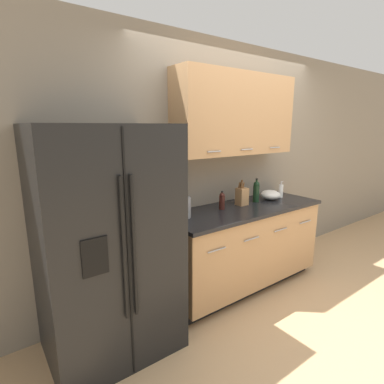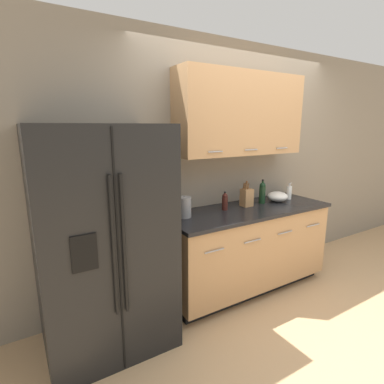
{
  "view_description": "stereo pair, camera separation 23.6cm",
  "coord_description": "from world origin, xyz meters",
  "px_view_note": "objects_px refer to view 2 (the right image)",
  "views": [
    {
      "loc": [
        -2.37,
        -1.37,
        1.74
      ],
      "look_at": [
        -0.8,
        0.77,
        1.15
      ],
      "focal_mm": 28.0,
      "sensor_mm": 36.0,
      "label": 1
    },
    {
      "loc": [
        -2.17,
        -1.5,
        1.74
      ],
      "look_at": [
        -0.8,
        0.77,
        1.15
      ],
      "focal_mm": 28.0,
      "sensor_mm": 36.0,
      "label": 2
    }
  ],
  "objects_px": {
    "oil_bottle": "(225,201)",
    "steel_canister": "(185,207)",
    "refrigerator": "(104,240)",
    "wine_bottle": "(262,192)",
    "mixing_bowl": "(278,196)",
    "soap_dispenser": "(289,192)",
    "knife_block": "(247,197)"
  },
  "relations": [
    {
      "from": "refrigerator",
      "to": "steel_canister",
      "type": "distance_m",
      "value": 0.81
    },
    {
      "from": "steel_canister",
      "to": "mixing_bowl",
      "type": "bearing_deg",
      "value": -0.86
    },
    {
      "from": "refrigerator",
      "to": "wine_bottle",
      "type": "distance_m",
      "value": 1.79
    },
    {
      "from": "knife_block",
      "to": "oil_bottle",
      "type": "distance_m",
      "value": 0.29
    },
    {
      "from": "refrigerator",
      "to": "steel_canister",
      "type": "relative_size",
      "value": 8.38
    },
    {
      "from": "wine_bottle",
      "to": "oil_bottle",
      "type": "relative_size",
      "value": 1.4
    },
    {
      "from": "refrigerator",
      "to": "oil_bottle",
      "type": "xyz_separation_m",
      "value": [
        1.26,
        0.13,
        0.11
      ]
    },
    {
      "from": "refrigerator",
      "to": "wine_bottle",
      "type": "xyz_separation_m",
      "value": [
        1.78,
        0.14,
        0.15
      ]
    },
    {
      "from": "wine_bottle",
      "to": "oil_bottle",
      "type": "xyz_separation_m",
      "value": [
        -0.52,
        -0.0,
        -0.03
      ]
    },
    {
      "from": "knife_block",
      "to": "oil_bottle",
      "type": "xyz_separation_m",
      "value": [
        -0.29,
        0.0,
        -0.01
      ]
    },
    {
      "from": "knife_block",
      "to": "oil_bottle",
      "type": "bearing_deg",
      "value": 179.85
    },
    {
      "from": "refrigerator",
      "to": "soap_dispenser",
      "type": "relative_size",
      "value": 9.08
    },
    {
      "from": "refrigerator",
      "to": "oil_bottle",
      "type": "relative_size",
      "value": 9.25
    },
    {
      "from": "refrigerator",
      "to": "mixing_bowl",
      "type": "height_order",
      "value": "refrigerator"
    },
    {
      "from": "wine_bottle",
      "to": "steel_canister",
      "type": "relative_size",
      "value": 1.27
    },
    {
      "from": "soap_dispenser",
      "to": "steel_canister",
      "type": "distance_m",
      "value": 1.39
    },
    {
      "from": "soap_dispenser",
      "to": "oil_bottle",
      "type": "height_order",
      "value": "soap_dispenser"
    },
    {
      "from": "oil_bottle",
      "to": "knife_block",
      "type": "bearing_deg",
      "value": -0.15
    },
    {
      "from": "knife_block",
      "to": "soap_dispenser",
      "type": "height_order",
      "value": "knife_block"
    },
    {
      "from": "wine_bottle",
      "to": "soap_dispenser",
      "type": "bearing_deg",
      "value": -4.29
    },
    {
      "from": "oil_bottle",
      "to": "steel_canister",
      "type": "bearing_deg",
      "value": -179.43
    },
    {
      "from": "wine_bottle",
      "to": "mixing_bowl",
      "type": "distance_m",
      "value": 0.23
    },
    {
      "from": "knife_block",
      "to": "refrigerator",
      "type": "bearing_deg",
      "value": -175.07
    },
    {
      "from": "wine_bottle",
      "to": "steel_canister",
      "type": "xyz_separation_m",
      "value": [
        -0.99,
        -0.01,
        -0.03
      ]
    },
    {
      "from": "oil_bottle",
      "to": "mixing_bowl",
      "type": "height_order",
      "value": "oil_bottle"
    },
    {
      "from": "steel_canister",
      "to": "mixing_bowl",
      "type": "xyz_separation_m",
      "value": [
        1.2,
        -0.02,
        -0.04
      ]
    },
    {
      "from": "knife_block",
      "to": "steel_canister",
      "type": "bearing_deg",
      "value": -179.71
    },
    {
      "from": "wine_bottle",
      "to": "knife_block",
      "type": "bearing_deg",
      "value": -178.8
    },
    {
      "from": "refrigerator",
      "to": "soap_dispenser",
      "type": "distance_m",
      "value": 2.18
    },
    {
      "from": "mixing_bowl",
      "to": "steel_canister",
      "type": "bearing_deg",
      "value": 179.14
    },
    {
      "from": "refrigerator",
      "to": "soap_dispenser",
      "type": "bearing_deg",
      "value": 2.86
    },
    {
      "from": "oil_bottle",
      "to": "steel_canister",
      "type": "xyz_separation_m",
      "value": [
        -0.47,
        -0.0,
        0.01
      ]
    }
  ]
}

